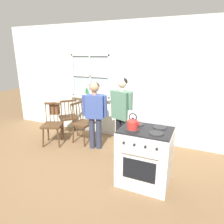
{
  "coord_description": "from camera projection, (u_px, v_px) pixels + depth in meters",
  "views": [
    {
      "loc": [
        1.78,
        -2.95,
        2.03
      ],
      "look_at": [
        0.38,
        0.19,
        1.0
      ],
      "focal_mm": 32.0,
      "sensor_mm": 36.0,
      "label": 1
    }
  ],
  "objects": [
    {
      "name": "person_elderly_left",
      "position": [
        95.0,
        110.0,
        4.17
      ],
      "size": [
        0.53,
        0.31,
        1.46
      ],
      "rotation": [
        0.0,
        0.0,
        0.31
      ],
      "color": "#2D3347",
      "rests_on": "ground_plane"
    },
    {
      "name": "stove",
      "position": [
        145.0,
        155.0,
        3.14
      ],
      "size": [
        0.79,
        0.68,
        1.08
      ],
      "color": "silver",
      "rests_on": "ground_plane"
    },
    {
      "name": "chair_near_wall",
      "position": [
        82.0,
        124.0,
        4.6
      ],
      "size": [
        0.46,
        0.48,
        0.94
      ],
      "rotation": [
        0.0,
        0.0,
        1.42
      ],
      "color": "#4C331E",
      "rests_on": "ground_plane"
    },
    {
      "name": "chair_center_cluster",
      "position": [
        68.0,
        118.0,
        5.01
      ],
      "size": [
        0.58,
        0.58,
        0.94
      ],
      "rotation": [
        0.0,
        0.0,
        -2.34
      ],
      "color": "#4C331E",
      "rests_on": "ground_plane"
    },
    {
      "name": "kettle",
      "position": [
        133.0,
        124.0,
        2.94
      ],
      "size": [
        0.21,
        0.17,
        0.25
      ],
      "color": "red",
      "rests_on": "stove"
    },
    {
      "name": "ground_plane",
      "position": [
        90.0,
        162.0,
        3.86
      ],
      "size": [
        16.0,
        16.0,
        0.0
      ],
      "primitive_type": "plane",
      "color": "brown"
    },
    {
      "name": "potted_plant",
      "position": [
        87.0,
        94.0,
        5.03
      ],
      "size": [
        0.14,
        0.14,
        0.28
      ],
      "color": "beige",
      "rests_on": "wall_back"
    },
    {
      "name": "chair_by_window",
      "position": [
        53.0,
        125.0,
        4.51
      ],
      "size": [
        0.54,
        0.53,
        0.94
      ],
      "rotation": [
        0.0,
        0.0,
        0.38
      ],
      "color": "#4C331E",
      "rests_on": "ground_plane"
    },
    {
      "name": "wall_back",
      "position": [
        119.0,
        83.0,
        4.69
      ],
      "size": [
        6.4,
        0.16,
        2.7
      ],
      "color": "silver",
      "rests_on": "ground_plane"
    },
    {
      "name": "person_teen_center",
      "position": [
        122.0,
        110.0,
        3.89
      ],
      "size": [
        0.53,
        0.31,
        1.58
      ],
      "rotation": [
        0.0,
        0.0,
        -0.31
      ],
      "color": "black",
      "rests_on": "ground_plane"
    },
    {
      "name": "handbag",
      "position": [
        55.0,
        109.0,
        4.64
      ],
      "size": [
        0.24,
        0.24,
        0.31
      ],
      "color": "brown",
      "rests_on": "chair_by_window"
    }
  ]
}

